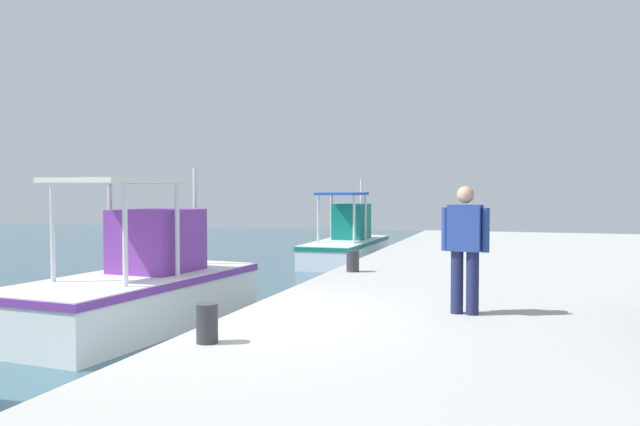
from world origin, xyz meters
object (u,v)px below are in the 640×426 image
(fishing_boat_second, at_px, (138,287))
(mooring_bollard_fourth, at_px, (353,261))
(fisherman_standing, at_px, (465,244))
(mooring_bollard_third, at_px, (207,323))
(fishing_boat_third, at_px, (347,243))

(fishing_boat_second, relative_size, mooring_bollard_fourth, 12.55)
(fisherman_standing, distance_m, mooring_bollard_third, 3.48)
(fishing_boat_second, bearing_deg, fishing_boat_third, -4.84)
(fishing_boat_third, height_order, mooring_bollard_third, fishing_boat_third)
(fishing_boat_third, relative_size, mooring_bollard_third, 12.88)
(mooring_bollard_third, bearing_deg, fishing_boat_second, 41.02)
(fishing_boat_third, bearing_deg, fishing_boat_second, 175.16)
(fishing_boat_third, height_order, mooring_bollard_fourth, fishing_boat_third)
(fishing_boat_second, bearing_deg, mooring_bollard_fourth, -53.82)
(fishing_boat_second, xyz_separation_m, fishing_boat_third, (10.74, -0.91, -0.07))
(fishing_boat_third, bearing_deg, mooring_bollard_third, -170.83)
(fisherman_standing, bearing_deg, mooring_bollard_fourth, 33.22)
(mooring_bollard_third, bearing_deg, fishing_boat_third, 9.17)
(fishing_boat_third, height_order, fisherman_standing, fishing_boat_third)
(fisherman_standing, height_order, mooring_bollard_fourth, fisherman_standing)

